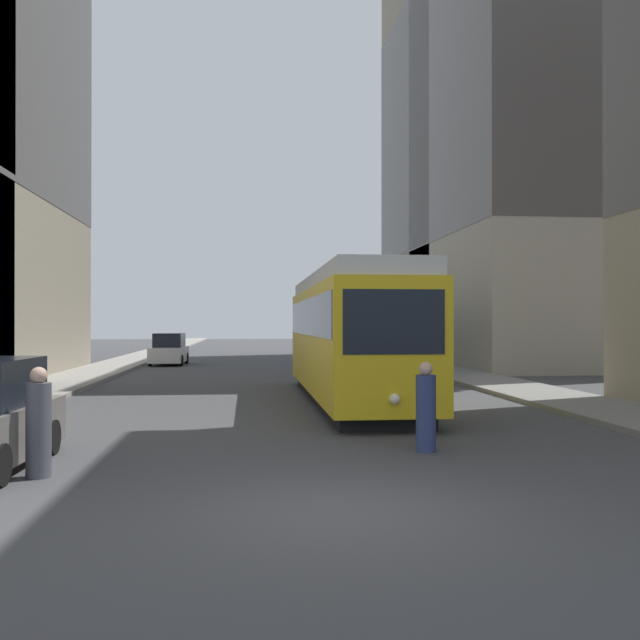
% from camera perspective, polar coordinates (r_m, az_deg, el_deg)
% --- Properties ---
extents(ground_plane, '(200.00, 200.00, 0.00)m').
position_cam_1_polar(ground_plane, '(9.58, 1.74, -14.85)').
color(ground_plane, '#424244').
extents(sidewalk_left, '(2.85, 120.00, 0.15)m').
position_cam_1_polar(sidewalk_left, '(49.77, -14.09, -2.92)').
color(sidewalk_left, gray).
rests_on(sidewalk_left, ground).
extents(sidewalk_right, '(2.85, 120.00, 0.15)m').
position_cam_1_polar(sidewalk_right, '(50.18, 5.27, -2.90)').
color(sidewalk_right, gray).
rests_on(sidewalk_right, ground).
extents(streetcar, '(2.64, 13.97, 3.89)m').
position_cam_1_polar(streetcar, '(22.33, 2.29, -1.04)').
color(streetcar, black).
rests_on(streetcar, ground).
extents(transit_bus, '(2.91, 12.94, 3.45)m').
position_cam_1_polar(transit_bus, '(37.72, 4.25, -0.94)').
color(transit_bus, black).
rests_on(transit_bus, ground).
extents(parked_car_left_near, '(2.00, 4.29, 1.82)m').
position_cam_1_polar(parked_car_left_near, '(42.70, -11.77, -2.34)').
color(parked_car_left_near, black).
rests_on(parked_car_left_near, ground).
extents(pedestrian_crossing_near, '(0.38, 0.38, 1.69)m').
position_cam_1_polar(pedestrian_crossing_near, '(13.84, 8.32, -7.01)').
color(pedestrian_crossing_near, navy).
rests_on(pedestrian_crossing_near, ground).
extents(pedestrian_crossing_far, '(0.39, 0.39, 1.73)m').
position_cam_1_polar(pedestrian_crossing_far, '(12.28, -21.24, -7.77)').
color(pedestrian_crossing_far, '#4C4C56').
rests_on(pedestrian_crossing_far, ground).
extents(building_right_corner, '(13.58, 17.38, 29.57)m').
position_cam_1_polar(building_right_corner, '(45.62, 17.79, 16.11)').
color(building_right_corner, '#B2A893').
rests_on(building_right_corner, ground).
extents(building_right_far, '(12.58, 16.14, 29.82)m').
position_cam_1_polar(building_right_far, '(55.17, 12.72, 13.37)').
color(building_right_far, gray).
rests_on(building_right_far, ground).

